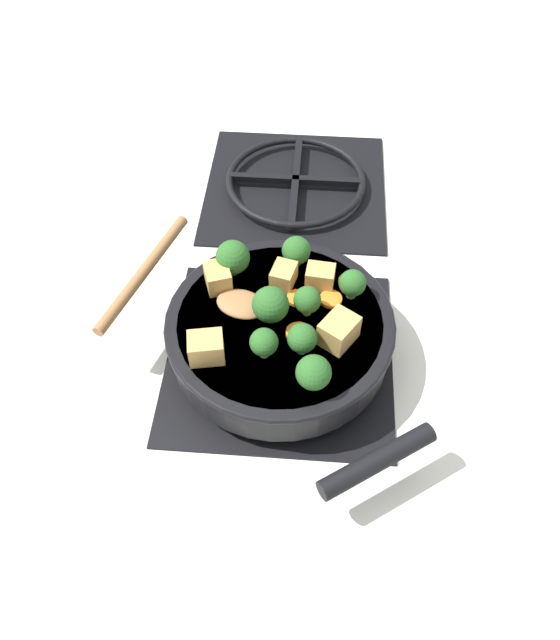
{
  "coord_description": "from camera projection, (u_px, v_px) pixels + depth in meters",
  "views": [
    {
      "loc": [
        0.04,
        -0.5,
        0.71
      ],
      "look_at": [
        0.0,
        0.0,
        0.08
      ],
      "focal_mm": 35.0,
      "sensor_mm": 36.0,
      "label": 1
    }
  ],
  "objects": [
    {
      "name": "carrot_slice_under_broccoli",
      "position": [
        331.0,
        299.0,
        0.82
      ],
      "size": [
        0.03,
        0.03,
        0.01
      ],
      "primitive_type": "cylinder",
      "color": "orange",
      "rests_on": "skillet_pan"
    },
    {
      "name": "tofu_cube_back_piece",
      "position": [
        339.0,
        331.0,
        0.77
      ],
      "size": [
        0.06,
        0.06,
        0.04
      ],
      "primitive_type": "cube",
      "rotation": [
        0.0,
        0.0,
        4.12
      ],
      "color": "tan",
      "rests_on": "skillet_pan"
    },
    {
      "name": "rear_burner_grate",
      "position": [
        296.0,
        184.0,
        1.08
      ],
      "size": [
        0.31,
        0.31,
        0.03
      ],
      "color": "black",
      "rests_on": "ground_plane"
    },
    {
      "name": "broccoli_floret_mid_floret",
      "position": [
        353.0,
        283.0,
        0.81
      ],
      "size": [
        0.04,
        0.04,
        0.04
      ],
      "color": "#709956",
      "rests_on": "skillet_pan"
    },
    {
      "name": "broccoli_floret_north_edge",
      "position": [
        314.0,
        373.0,
        0.72
      ],
      "size": [
        0.04,
        0.04,
        0.05
      ],
      "color": "#709956",
      "rests_on": "skillet_pan"
    },
    {
      "name": "broccoli_floret_south_cluster",
      "position": [
        307.0,
        300.0,
        0.79
      ],
      "size": [
        0.04,
        0.04,
        0.04
      ],
      "color": "#709956",
      "rests_on": "skillet_pan"
    },
    {
      "name": "front_burner_grate",
      "position": [
        280.0,
        351.0,
        0.86
      ],
      "size": [
        0.31,
        0.31,
        0.03
      ],
      "color": "black",
      "rests_on": "ground_plane"
    },
    {
      "name": "carrot_slice_orange_thin",
      "position": [
        298.0,
        333.0,
        0.79
      ],
      "size": [
        0.03,
        0.03,
        0.01
      ],
      "primitive_type": "cylinder",
      "color": "orange",
      "rests_on": "skillet_pan"
    },
    {
      "name": "tofu_cube_west_chunk",
      "position": [
        320.0,
        277.0,
        0.83
      ],
      "size": [
        0.04,
        0.03,
        0.03
      ],
      "primitive_type": "cube",
      "rotation": [
        0.0,
        0.0,
        3.04
      ],
      "color": "tan",
      "rests_on": "skillet_pan"
    },
    {
      "name": "tofu_cube_center_large",
      "position": [
        285.0,
        276.0,
        0.83
      ],
      "size": [
        0.04,
        0.04,
        0.03
      ],
      "primitive_type": "cube",
      "rotation": [
        0.0,
        0.0,
        4.47
      ],
      "color": "tan",
      "rests_on": "skillet_pan"
    },
    {
      "name": "broccoli_floret_small_inner",
      "position": [
        264.0,
        343.0,
        0.75
      ],
      "size": [
        0.04,
        0.04,
        0.04
      ],
      "color": "#709956",
      "rests_on": "skillet_pan"
    },
    {
      "name": "tofu_cube_east_chunk",
      "position": [
        206.0,
        348.0,
        0.76
      ],
      "size": [
        0.05,
        0.04,
        0.03
      ],
      "primitive_type": "cube",
      "rotation": [
        0.0,
        0.0,
        0.19
      ],
      "color": "tan",
      "rests_on": "skillet_pan"
    },
    {
      "name": "carrot_slice_edge_slice",
      "position": [
        297.0,
        298.0,
        0.82
      ],
      "size": [
        0.03,
        0.03,
        0.01
      ],
      "primitive_type": "cylinder",
      "color": "orange",
      "rests_on": "skillet_pan"
    },
    {
      "name": "tofu_cube_near_handle",
      "position": [
        218.0,
        277.0,
        0.83
      ],
      "size": [
        0.04,
        0.05,
        0.03
      ],
      "primitive_type": "cube",
      "rotation": [
        0.0,
        0.0,
        5.05
      ],
      "color": "tan",
      "rests_on": "skillet_pan"
    },
    {
      "name": "broccoli_floret_center_top",
      "position": [
        233.0,
        257.0,
        0.83
      ],
      "size": [
        0.05,
        0.05,
        0.05
      ],
      "color": "#709956",
      "rests_on": "skillet_pan"
    },
    {
      "name": "broccoli_floret_near_spoon",
      "position": [
        302.0,
        338.0,
        0.75
      ],
      "size": [
        0.04,
        0.04,
        0.04
      ],
      "color": "#709956",
      "rests_on": "skillet_pan"
    },
    {
      "name": "skillet_pan",
      "position": [
        281.0,
        332.0,
        0.82
      ],
      "size": [
        0.34,
        0.38,
        0.05
      ],
      "color": "black",
      "rests_on": "front_burner_grate"
    },
    {
      "name": "wooden_spoon",
      "position": [
        186.0,
        286.0,
        0.83
      ],
      "size": [
        0.22,
        0.22,
        0.02
      ],
      "color": "olive",
      "rests_on": "skillet_pan"
    },
    {
      "name": "broccoli_floret_west_rim",
      "position": [
        296.0,
        251.0,
        0.85
      ],
      "size": [
        0.04,
        0.04,
        0.05
      ],
      "color": "#709956",
      "rests_on": "skillet_pan"
    },
    {
      "name": "ground_plane",
      "position": [
        280.0,
        356.0,
        0.87
      ],
      "size": [
        2.4,
        2.4,
        0.0
      ],
      "primitive_type": "plane",
      "color": "silver"
    },
    {
      "name": "carrot_slice_near_center",
      "position": [
        348.0,
        282.0,
        0.84
      ],
      "size": [
        0.03,
        0.03,
        0.01
      ],
      "primitive_type": "cylinder",
      "color": "orange",
      "rests_on": "skillet_pan"
    },
    {
      "name": "broccoli_floret_east_rim",
      "position": [
        271.0,
        304.0,
        0.78
      ],
      "size": [
        0.05,
        0.05,
        0.05
      ],
      "color": "#709956",
      "rests_on": "skillet_pan"
    }
  ]
}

